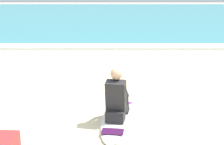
% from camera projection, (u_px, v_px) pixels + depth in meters
% --- Properties ---
extents(ground_plane, '(80.00, 80.00, 0.00)m').
position_uv_depth(ground_plane, '(107.00, 132.00, 5.49)').
color(ground_plane, beige).
extents(sea, '(80.00, 28.00, 0.10)m').
position_uv_depth(sea, '(110.00, 15.00, 25.97)').
color(sea, teal).
rests_on(sea, ground).
extents(breaking_foam, '(80.00, 0.90, 0.11)m').
position_uv_depth(breaking_foam, '(110.00, 47.00, 12.74)').
color(breaking_foam, white).
rests_on(breaking_foam, ground).
extents(surfboard_main, '(0.79, 2.36, 0.08)m').
position_uv_depth(surfboard_main, '(117.00, 116.00, 6.08)').
color(surfboard_main, white).
rests_on(surfboard_main, ground).
extents(surfer_seated, '(0.47, 0.75, 0.95)m').
position_uv_depth(surfer_seated, '(116.00, 99.00, 5.79)').
color(surfer_seated, '#232326').
rests_on(surfer_seated, surfboard_main).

